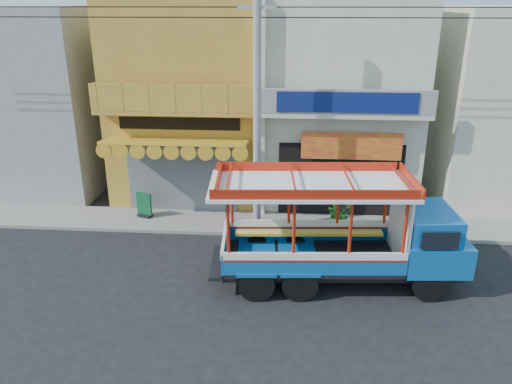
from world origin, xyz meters
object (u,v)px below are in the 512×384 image
Objects in this scene: green_sign at (144,207)px; potted_plant_a at (339,214)px; songthaew_truck at (358,233)px; utility_pole at (262,92)px; potted_plant_b at (408,216)px; potted_plant_c at (411,206)px.

potted_plant_a reaches higher than green_sign.
songthaew_truck is 3.64m from potted_plant_a.
songthaew_truck is at bearing -119.83° from potted_plant_a.
songthaew_truck is 8.49m from green_sign.
green_sign is 0.91× the size of potted_plant_a.
utility_pole reaches higher than potted_plant_a.
green_sign is at bearing 28.41° from potted_plant_b.
potted_plant_c is at bearing -14.28° from potted_plant_a.
potted_plant_a is at bearing 92.87° from songthaew_truck.
songthaew_truck reaches higher than potted_plant_b.
potted_plant_b is 0.96m from potted_plant_c.
potted_plant_b is (5.18, 0.39, -4.37)m from utility_pole.
potted_plant_c is at bearing 2.54° from green_sign.
green_sign is at bearing -44.93° from potted_plant_c.
utility_pole is 25.60× the size of potted_plant_b.
utility_pole is 7.11m from potted_plant_c.
green_sign is 0.88× the size of potted_plant_b.
green_sign is 9.66m from potted_plant_b.
potted_plant_a is at bearing -29.04° from potted_plant_c.
potted_plant_b is (2.22, 3.49, -0.94)m from songthaew_truck.
utility_pole is at bearing 155.63° from potted_plant_a.
potted_plant_a is (7.25, -0.46, 0.12)m from green_sign.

